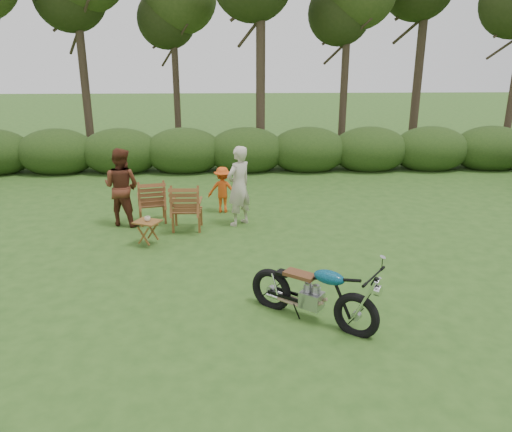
{
  "coord_description": "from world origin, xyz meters",
  "views": [
    {
      "loc": [
        -0.35,
        -6.84,
        3.69
      ],
      "look_at": [
        -0.0,
        1.55,
        0.9
      ],
      "focal_mm": 35.0,
      "sensor_mm": 36.0,
      "label": 1
    }
  ],
  "objects_px": {
    "lawn_chair_left": "(153,221)",
    "adult_b": "(125,224)",
    "child": "(223,212)",
    "lawn_chair_right": "(188,229)",
    "adult_a": "(239,224)",
    "motorcycle": "(311,319)",
    "cup": "(147,219)",
    "side_table": "(148,233)"
  },
  "relations": [
    {
      "from": "side_table",
      "to": "cup",
      "type": "distance_m",
      "value": 0.3
    },
    {
      "from": "lawn_chair_left",
      "to": "child",
      "type": "distance_m",
      "value": 1.71
    },
    {
      "from": "side_table",
      "to": "lawn_chair_right",
      "type": "bearing_deg",
      "value": 52.97
    },
    {
      "from": "motorcycle",
      "to": "adult_a",
      "type": "bearing_deg",
      "value": 140.26
    },
    {
      "from": "adult_a",
      "to": "side_table",
      "type": "bearing_deg",
      "value": -11.4
    },
    {
      "from": "motorcycle",
      "to": "child",
      "type": "xyz_separation_m",
      "value": [
        -1.37,
        5.12,
        0.0
      ]
    },
    {
      "from": "lawn_chair_right",
      "to": "lawn_chair_left",
      "type": "height_order",
      "value": "lawn_chair_right"
    },
    {
      "from": "lawn_chair_right",
      "to": "lawn_chair_left",
      "type": "xyz_separation_m",
      "value": [
        -0.84,
        0.54,
        0.0
      ]
    },
    {
      "from": "motorcycle",
      "to": "cup",
      "type": "xyz_separation_m",
      "value": [
        -2.81,
        3.02,
        0.55
      ]
    },
    {
      "from": "adult_a",
      "to": "child",
      "type": "bearing_deg",
      "value": -112.2
    },
    {
      "from": "cup",
      "to": "child",
      "type": "relative_size",
      "value": 0.11
    },
    {
      "from": "adult_a",
      "to": "child",
      "type": "xyz_separation_m",
      "value": [
        -0.38,
        0.93,
        0.0
      ]
    },
    {
      "from": "side_table",
      "to": "adult_b",
      "type": "relative_size",
      "value": 0.29
    },
    {
      "from": "adult_b",
      "to": "cup",
      "type": "bearing_deg",
      "value": 140.02
    },
    {
      "from": "lawn_chair_right",
      "to": "cup",
      "type": "relative_size",
      "value": 8.8
    },
    {
      "from": "side_table",
      "to": "adult_b",
      "type": "height_order",
      "value": "adult_b"
    },
    {
      "from": "lawn_chair_left",
      "to": "adult_b",
      "type": "xyz_separation_m",
      "value": [
        -0.61,
        -0.15,
        0.0
      ]
    },
    {
      "from": "lawn_chair_left",
      "to": "adult_b",
      "type": "relative_size",
      "value": 0.57
    },
    {
      "from": "lawn_chair_left",
      "to": "child",
      "type": "relative_size",
      "value": 0.89
    },
    {
      "from": "cup",
      "to": "adult_b",
      "type": "height_order",
      "value": "adult_b"
    },
    {
      "from": "motorcycle",
      "to": "cup",
      "type": "height_order",
      "value": "cup"
    },
    {
      "from": "motorcycle",
      "to": "cup",
      "type": "relative_size",
      "value": 16.48
    },
    {
      "from": "lawn_chair_right",
      "to": "lawn_chair_left",
      "type": "distance_m",
      "value": 0.99
    },
    {
      "from": "lawn_chair_left",
      "to": "child",
      "type": "bearing_deg",
      "value": -170.08
    },
    {
      "from": "motorcycle",
      "to": "side_table",
      "type": "distance_m",
      "value": 4.13
    },
    {
      "from": "motorcycle",
      "to": "lawn_chair_right",
      "type": "bearing_deg",
      "value": 155.19
    },
    {
      "from": "lawn_chair_left",
      "to": "adult_b",
      "type": "distance_m",
      "value": 0.62
    },
    {
      "from": "lawn_chair_right",
      "to": "adult_b",
      "type": "bearing_deg",
      "value": -13.71
    },
    {
      "from": "lawn_chair_right",
      "to": "cup",
      "type": "bearing_deg",
      "value": 54.43
    },
    {
      "from": "motorcycle",
      "to": "cup",
      "type": "distance_m",
      "value": 4.16
    },
    {
      "from": "adult_a",
      "to": "adult_b",
      "type": "relative_size",
      "value": 1.03
    },
    {
      "from": "lawn_chair_right",
      "to": "side_table",
      "type": "height_order",
      "value": "lawn_chair_right"
    },
    {
      "from": "child",
      "to": "motorcycle",
      "type": "bearing_deg",
      "value": 110.18
    },
    {
      "from": "motorcycle",
      "to": "lawn_chair_left",
      "type": "relative_size",
      "value": 1.95
    },
    {
      "from": "side_table",
      "to": "adult_a",
      "type": "height_order",
      "value": "adult_a"
    },
    {
      "from": "lawn_chair_right",
      "to": "adult_b",
      "type": "relative_size",
      "value": 0.6
    },
    {
      "from": "motorcycle",
      "to": "lawn_chair_left",
      "type": "xyz_separation_m",
      "value": [
        -2.95,
        4.47,
        0.0
      ]
    },
    {
      "from": "lawn_chair_right",
      "to": "cup",
      "type": "distance_m",
      "value": 1.27
    },
    {
      "from": "child",
      "to": "lawn_chair_left",
      "type": "bearing_deg",
      "value": 27.46
    },
    {
      "from": "cup",
      "to": "adult_b",
      "type": "bearing_deg",
      "value": 120.12
    },
    {
      "from": "motorcycle",
      "to": "side_table",
      "type": "relative_size",
      "value": 3.8
    },
    {
      "from": "adult_b",
      "to": "child",
      "type": "height_order",
      "value": "adult_b"
    }
  ]
}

